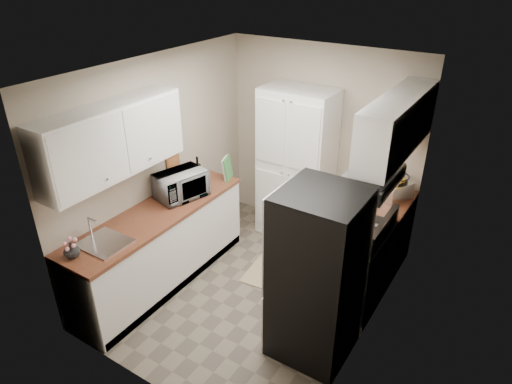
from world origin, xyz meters
TOP-DOWN VIEW (x-y plane):
  - ground at (0.00, 0.00)m, footprint 3.20×3.20m
  - room_shell at (-0.02, -0.01)m, footprint 2.64×3.24m
  - pantry_cabinet at (-0.20, 1.32)m, footprint 0.90×0.55m
  - base_cabinet_left at (-0.99, -0.43)m, footprint 0.60×2.30m
  - countertop_left at (-0.99, -0.43)m, footprint 0.63×2.33m
  - base_cabinet_right at (0.99, 1.19)m, footprint 0.60×0.80m
  - countertop_right at (0.99, 1.19)m, footprint 0.63×0.83m
  - electric_range at (0.97, 0.39)m, footprint 0.71×0.78m
  - refrigerator at (0.94, -0.41)m, footprint 0.70×0.72m
  - microwave at (-0.98, -0.01)m, footprint 0.51×0.64m
  - wine_bottle at (-1.03, 0.35)m, footprint 0.08×0.08m
  - flower_vase at (-1.07, -1.46)m, footprint 0.15×0.15m
  - cutting_board at (-0.81, 0.67)m, footprint 0.10×0.23m
  - toaster_oven at (1.09, 1.27)m, footprint 0.40×0.44m
  - fruit_basket at (1.09, 1.29)m, footprint 0.32×0.32m
  - kitchen_mat at (0.02, 0.48)m, footprint 0.65×0.95m

SIDE VIEW (x-z plane):
  - ground at x=0.00m, z-range 0.00..0.00m
  - kitchen_mat at x=0.02m, z-range 0.00..0.01m
  - base_cabinet_left at x=-0.99m, z-range 0.00..0.88m
  - base_cabinet_right at x=0.99m, z-range 0.00..0.88m
  - electric_range at x=0.97m, z-range -0.09..1.04m
  - refrigerator at x=0.94m, z-range 0.00..1.70m
  - countertop_left at x=-0.99m, z-range 0.88..0.92m
  - countertop_right at x=0.99m, z-range 0.88..0.92m
  - flower_vase at x=-1.07m, z-range 0.92..1.07m
  - pantry_cabinet at x=-0.20m, z-range 0.00..2.00m
  - toaster_oven at x=1.09m, z-range 0.92..1.13m
  - cutting_board at x=-0.81m, z-range 0.92..1.21m
  - microwave at x=-0.98m, z-range 0.92..1.23m
  - wine_bottle at x=-1.03m, z-range 0.92..1.25m
  - fruit_basket at x=1.09m, z-range 1.13..1.24m
  - room_shell at x=-0.02m, z-range 0.37..2.89m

